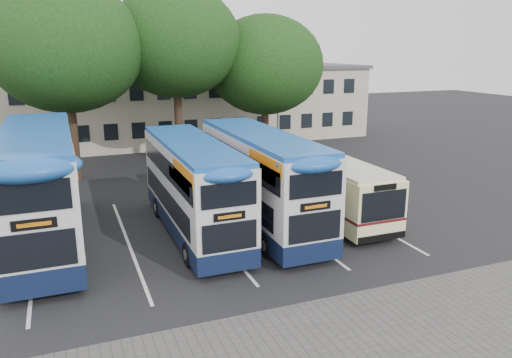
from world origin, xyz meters
The scene contains 12 objects.
ground centered at (0.00, 0.00, 0.00)m, with size 120.00×120.00×0.00m, color black.
paving_strip centered at (-2.00, -5.00, 0.01)m, with size 40.00×6.00×0.01m, color #595654.
bay_lines centered at (-3.75, 5.00, 0.01)m, with size 14.12×11.00×0.01m.
depot_building centered at (0.00, 26.99, 3.15)m, with size 32.40×8.40×6.20m.
lamp_post centered at (6.00, 19.97, 5.08)m, with size 0.25×1.05×9.06m.
tree_left centered at (-8.70, 16.66, 7.72)m, with size 8.79×8.79×11.47m.
tree_mid centered at (-2.11, 17.83, 8.05)m, with size 8.31×8.31×11.60m.
tree_right centered at (4.14, 18.05, 6.52)m, with size 8.00×8.00×9.93m.
bus_dd_left centered at (-10.34, 6.29, 2.55)m, with size 2.69×11.09×4.62m.
bus_dd_mid centered at (-4.45, 5.13, 2.20)m, with size 2.32×9.57×3.99m.
bus_dd_right centered at (-1.47, 4.97, 2.30)m, with size 2.43×10.01×4.17m.
bus_single centered at (2.06, 5.53, 1.55)m, with size 2.33×9.17×2.73m.
Camera 1 is at (-9.33, -14.48, 7.69)m, focal length 35.00 mm.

